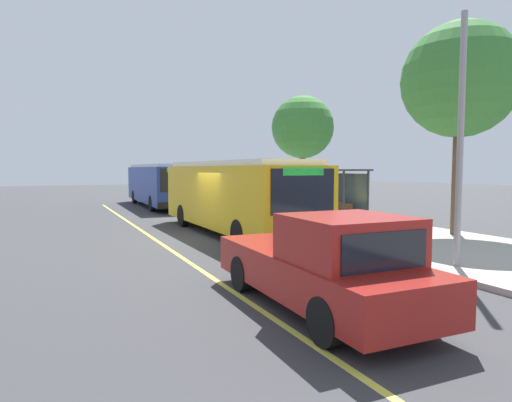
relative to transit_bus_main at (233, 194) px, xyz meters
The scene contains 12 objects.
ground_plane 2.00m from the transit_bus_main, 58.20° to the right, with size 120.00×120.00×0.00m, color #38383A.
sidewalk_curb 5.26m from the transit_bus_main, 82.86° to the left, with size 44.00×6.40×0.15m, color #A8A399.
lane_stripe_center 3.64m from the transit_bus_main, 78.97° to the right, with size 36.00×0.14×0.01m, color #E0D64C.
transit_bus_main is the anchor object (origin of this frame).
transit_bus_second 14.35m from the transit_bus_main, behind, with size 11.66×2.84×2.95m.
pickup_truck 9.95m from the transit_bus_main, 12.48° to the right, with size 5.44×2.12×1.85m.
bus_shelter 5.34m from the transit_bus_main, 92.59° to the left, with size 2.90×1.60×2.48m.
waiting_bench 5.24m from the transit_bus_main, 89.93° to the left, with size 1.60×0.48×0.95m.
route_sign_post 3.84m from the transit_bus_main, 36.66° to the left, with size 0.44×0.08×2.80m.
street_tree_near_shelter 9.62m from the transit_bus_main, 57.81° to the left, with size 4.28×4.28×7.95m.
street_tree_upstreet 9.53m from the transit_bus_main, 130.71° to the left, with size 3.62×3.62×6.72m.
utility_pole 9.10m from the transit_bus_main, 17.71° to the left, with size 0.16×0.16×6.40m, color gray.
Camera 1 is at (15.82, -5.72, 2.65)m, focal length 30.90 mm.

